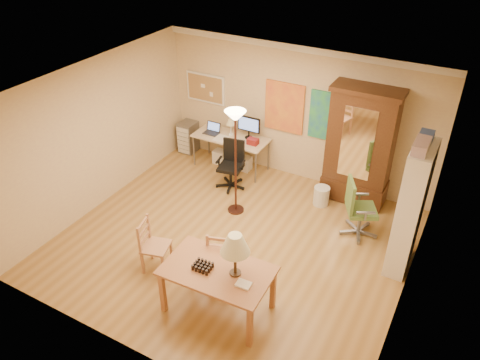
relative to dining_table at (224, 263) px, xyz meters
The scene contains 16 objects.
floor 1.72m from the dining_table, 114.80° to the left, with size 5.50×5.50×0.00m, color olive.
crown_molding 4.24m from the dining_table, 99.27° to the left, with size 5.50×0.08×0.12m, color white.
corkboard 4.70m from the dining_table, 125.00° to the left, with size 0.90×0.04×0.62m, color #B07F53.
art_panel_left 3.95m from the dining_table, 102.87° to the left, with size 0.80×0.04×1.00m, color #F4A828.
art_panel_right 3.86m from the dining_table, 89.57° to the left, with size 0.75×0.04×0.95m, color teal.
dining_table is the anchor object (origin of this frame).
ladder_chair_back 0.79m from the dining_table, 122.66° to the left, with size 0.52×0.51×0.91m.
ladder_chair_left 1.48m from the dining_table, behind, with size 0.49×0.50×0.88m.
torchiere_lamp 2.49m from the dining_table, 115.44° to the left, with size 0.36×0.36×2.00m.
computer_desk 3.98m from the dining_table, 117.83° to the left, with size 1.56×0.68×1.18m.
office_chair_black 3.27m from the dining_table, 118.02° to the left, with size 0.59×0.59×0.96m.
office_chair_green 2.86m from the dining_table, 66.47° to the left, with size 0.66×0.66×1.07m.
drawer_cart 4.78m from the dining_table, 130.16° to the left, with size 0.35×0.41×0.69m.
armoire 3.66m from the dining_table, 78.36° to the left, with size 1.22×0.58×2.24m.
bookshelf 2.90m from the dining_table, 48.36° to the left, with size 0.31×0.84×2.09m.
wastebin 3.19m from the dining_table, 84.88° to the left, with size 0.29×0.29×0.37m, color silver.
Camera 1 is at (3.03, -5.28, 5.13)m, focal length 35.00 mm.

